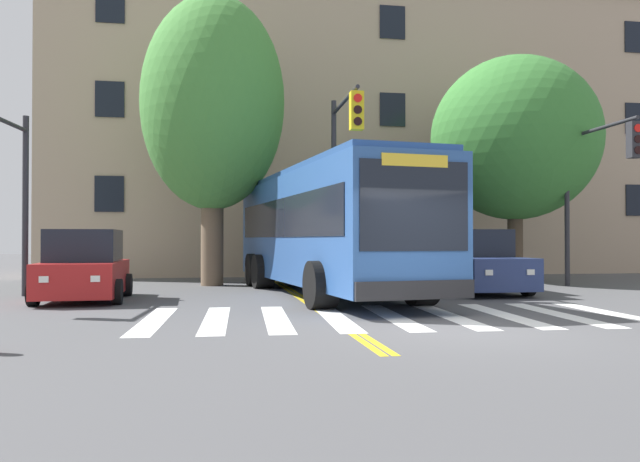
{
  "coord_description": "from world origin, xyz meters",
  "views": [
    {
      "loc": [
        -4.06,
        -9.94,
        1.52
      ],
      "look_at": [
        -1.3,
        6.13,
        1.74
      ],
      "focal_mm": 35.0,
      "sensor_mm": 36.0,
      "label": 1
    }
  ],
  "objects": [
    {
      "name": "street_tree_curbside_large",
      "position": [
        6.5,
        10.64,
        5.11
      ],
      "size": [
        7.79,
        7.69,
        8.02
      ],
      "color": "#4C3D2D",
      "rests_on": "ground"
    },
    {
      "name": "building_facade",
      "position": [
        3.38,
        18.55,
        6.61
      ],
      "size": [
        28.55,
        6.62,
        13.2
      ],
      "color": "tan",
      "rests_on": "ground"
    },
    {
      "name": "crosswalk",
      "position": [
        -0.57,
        1.89,
        0.0
      ],
      "size": [
        9.8,
        4.63,
        0.01
      ],
      "color": "white",
      "rests_on": "ground"
    },
    {
      "name": "street_tree_curbside_small",
      "position": [
        -4.09,
        11.01,
        6.02
      ],
      "size": [
        5.7,
        6.3,
        9.62
      ],
      "color": "brown",
      "rests_on": "ground"
    },
    {
      "name": "ground_plane",
      "position": [
        0.0,
        0.0,
        0.0
      ],
      "size": [
        120.0,
        120.0,
        0.0
      ],
      "primitive_type": "plane",
      "color": "#4C4C4F"
    },
    {
      "name": "car_black_behind_bus",
      "position": [
        -0.13,
        17.87,
        0.82
      ],
      "size": [
        2.19,
        4.53,
        1.83
      ],
      "color": "black",
      "rests_on": "ground"
    },
    {
      "name": "lane_line_yellow_outer",
      "position": [
        -1.7,
        15.89,
        0.0
      ],
      "size": [
        0.12,
        36.0,
        0.01
      ],
      "primitive_type": "cube",
      "color": "gold",
      "rests_on": "ground"
    },
    {
      "name": "traffic_light_near_corner",
      "position": [
        7.39,
        7.34,
        3.56
      ],
      "size": [
        0.34,
        3.66,
        5.27
      ],
      "color": "#28282D",
      "rests_on": "ground"
    },
    {
      "name": "traffic_light_overhead",
      "position": [
        -0.38,
        7.66,
        3.95
      ],
      "size": [
        0.34,
        3.51,
        5.84
      ],
      "color": "#28282D",
      "rests_on": "ground"
    },
    {
      "name": "car_red_near_lane",
      "position": [
        -7.21,
        6.34,
        0.81
      ],
      "size": [
        2.12,
        3.68,
        1.76
      ],
      "color": "#AD1E1E",
      "rests_on": "ground"
    },
    {
      "name": "car_navy_far_lane",
      "position": [
        3.32,
        7.07,
        0.82
      ],
      "size": [
        2.15,
        4.59,
        1.8
      ],
      "color": "navy",
      "rests_on": "ground"
    },
    {
      "name": "city_bus",
      "position": [
        -1.0,
        7.15,
        1.84
      ],
      "size": [
        4.02,
        11.68,
        3.43
      ],
      "color": "#2D5699",
      "rests_on": "ground"
    },
    {
      "name": "lane_line_yellow_inner",
      "position": [
        -1.86,
        15.89,
        0.0
      ],
      "size": [
        0.12,
        36.0,
        0.01
      ],
      "primitive_type": "cube",
      "color": "gold",
      "rests_on": "ground"
    }
  ]
}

